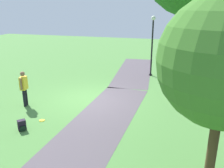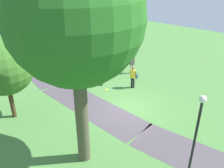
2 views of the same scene
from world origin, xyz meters
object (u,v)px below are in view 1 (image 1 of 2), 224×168
spare_backpack_on_lawn (22,125)px  frisbee_on_grass (42,120)px  man_near_boulder (24,86)px  lamp_post (152,40)px

spare_backpack_on_lawn → frisbee_on_grass: size_ratio=1.81×
spare_backpack_on_lawn → man_near_boulder: bearing=-147.9°
lamp_post → spare_backpack_on_lawn: (8.75, -3.57, -2.15)m
man_near_boulder → lamp_post: bearing=144.3°
man_near_boulder → frisbee_on_grass: 2.14m
lamp_post → spare_backpack_on_lawn: 9.70m
man_near_boulder → spare_backpack_on_lawn: 2.50m
man_near_boulder → spare_backpack_on_lawn: bearing=32.1°
lamp_post → frisbee_on_grass: bearing=-22.7°
lamp_post → frisbee_on_grass: (7.88, -3.30, -2.34)m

